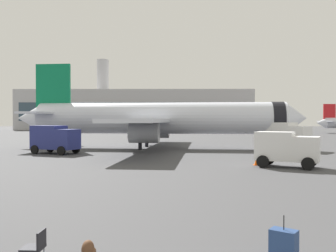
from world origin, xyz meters
name	(u,v)px	position (x,y,z in m)	size (l,w,h in m)	color
airplane_at_gate	(158,118)	(-2.15, 40.32, 3.66)	(35.77, 32.31, 10.50)	silver
service_truck	(55,138)	(-12.49, 33.12, 1.61)	(5.28, 3.96, 2.90)	navy
fuel_truck	(282,135)	(12.20, 37.75, 1.77)	(5.96, 5.91, 3.20)	white
cargo_van	(286,148)	(7.92, 22.46, 1.45)	(4.83, 3.83, 2.60)	white
safety_cone_near	(257,160)	(6.04, 23.64, 0.37)	(0.44, 0.44, 0.74)	#F2590C
safety_cone_mid	(266,154)	(8.19, 29.18, 0.33)	(0.44, 0.44, 0.67)	#F2590C
safety_cone_far	(264,145)	(11.03, 41.26, 0.38)	(0.44, 0.44, 0.78)	#F2590C
rolling_suitcase	(284,244)	(2.28, 4.65, 0.39)	(0.75, 0.70, 1.10)	navy
traveller_backpack	(89,250)	(-2.58, 4.61, 0.23)	(0.36, 0.40, 0.48)	brown
gate_chair	(36,246)	(-3.72, 4.15, 0.50)	(0.50, 0.50, 0.86)	black
terminal_building	(136,110)	(-13.64, 133.53, 7.21)	(83.73, 23.39, 26.20)	#B2B2B7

